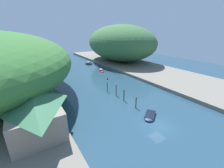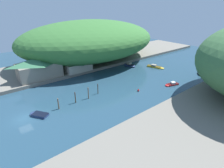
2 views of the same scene
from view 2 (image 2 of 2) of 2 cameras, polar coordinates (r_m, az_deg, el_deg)
water_surface at (r=53.12m, az=5.80°, el=0.51°), size 130.00×130.00×0.00m
left_bank at (r=72.18m, az=-8.34°, el=7.27°), size 22.00×120.00×0.97m
right_bank at (r=41.07m, az=31.49°, el=-10.25°), size 22.00×120.00×0.97m
hillside_left at (r=72.61m, az=-7.20°, el=14.09°), size 40.07×56.09×15.40m
waterfront_building at (r=57.57m, az=-22.77°, el=5.17°), size 7.78×13.14×6.43m
boathouse_shed at (r=60.49m, az=-11.37°, el=6.45°), size 6.48×9.33×4.41m
boat_near_quay at (r=67.69m, az=14.09°, el=5.49°), size 6.68×3.57×1.03m
boat_yellow_tender at (r=67.39m, az=5.97°, el=6.14°), size 4.53×2.41×1.41m
boat_far_right_bank at (r=53.89m, az=18.88°, el=-0.07°), size 2.52×4.58×0.90m
boat_small_dinghy at (r=40.58m, az=-22.94°, el=-9.14°), size 4.27×3.70×0.54m
boat_open_rowboat at (r=65.84m, az=27.12°, el=3.01°), size 3.40×3.65×1.19m
mooring_post_nearest at (r=40.83m, az=-17.12°, el=-6.16°), size 0.28×0.28×2.71m
mooring_post_second at (r=42.28m, az=-11.91°, el=-4.31°), size 0.24×0.24×2.89m
mooring_post_middle at (r=43.59m, az=-7.74°, el=-2.91°), size 0.25×0.25×3.08m
mooring_post_fourth at (r=45.74m, az=-4.65°, el=-1.52°), size 0.21×0.21×2.91m
channel_buoy_near at (r=47.89m, az=8.59°, el=-2.01°), size 0.54×0.54×0.81m
person_on_quay at (r=59.48m, az=-11.30°, el=4.82°), size 0.28×0.41×1.69m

